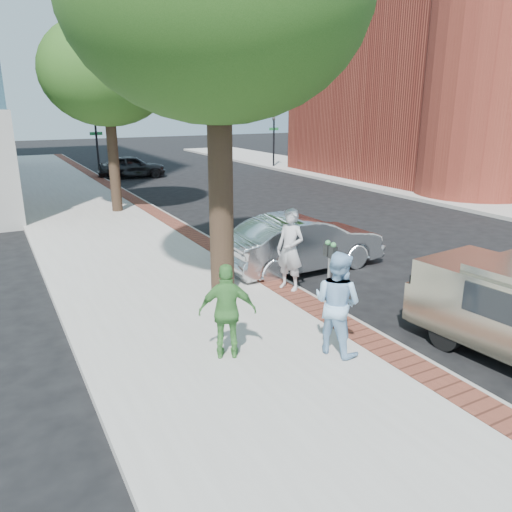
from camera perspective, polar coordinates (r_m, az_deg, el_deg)
ground at (r=9.97m, az=4.02°, el=-7.75°), size 120.00×120.00×0.00m
sidewalk at (r=16.49m, az=-15.62°, el=1.96°), size 5.00×60.00×0.15m
brick_strip at (r=17.07m, az=-8.45°, el=3.18°), size 0.60×60.00×0.01m
curb at (r=17.20m, az=-7.35°, el=3.06°), size 0.10×60.00×0.15m
sidewalk_far at (r=25.25m, az=22.56°, el=6.33°), size 5.00×60.00×0.15m
church at (r=33.33m, az=24.43°, el=20.85°), size 19.00×16.00×20.40m
signal_near at (r=30.24m, az=-17.76°, el=12.52°), size 0.70×0.15×3.80m
signal_far at (r=34.41m, az=2.05°, el=13.73°), size 0.70×0.15×3.80m
tree_far at (r=20.14m, az=-16.74°, el=19.50°), size 4.80×4.80×7.14m
parking_meter at (r=9.86m, az=8.43°, el=-0.66°), size 0.12×0.32×1.47m
person_gray at (r=11.07m, az=3.92°, el=0.71°), size 0.67×0.79×1.84m
person_officer at (r=8.35m, az=9.25°, el=-5.30°), size 0.92×1.03×1.75m
person_green at (r=8.12m, az=-3.27°, el=-6.35°), size 1.01×0.75×1.60m
sedan_silver at (r=12.98m, az=5.37°, el=1.52°), size 4.43×1.68×1.44m
bg_car at (r=30.77m, az=-14.04°, el=9.90°), size 4.07×2.07×1.33m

